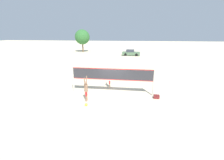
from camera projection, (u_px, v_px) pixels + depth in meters
name	position (u px, v px, depth m)	size (l,w,h in m)	color
ground_plane	(112.00, 93.00, 13.77)	(200.00, 200.00, 0.00)	beige
volleyball_net	(112.00, 77.00, 13.29)	(7.42, 0.14, 2.34)	beige
player_spiker	(86.00, 89.00, 11.90)	(0.28, 0.69, 2.06)	#8C664C
player_blocker	(110.00, 78.00, 14.85)	(0.28, 0.69, 2.00)	beige
volleyball	(86.00, 105.00, 11.37)	(0.22, 0.22, 0.22)	yellow
gear_bag	(156.00, 97.00, 12.68)	(0.47, 0.34, 0.29)	maroon
parked_car_near	(131.00, 53.00, 37.12)	(4.32, 1.98, 1.44)	#4C6B4C
tree_left_cluster	(82.00, 37.00, 43.15)	(4.22, 4.22, 6.38)	brown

